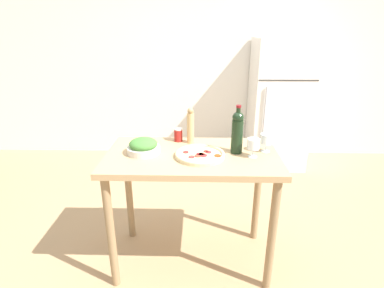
# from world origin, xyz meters

# --- Properties ---
(ground_plane) EXTENTS (14.00, 14.00, 0.00)m
(ground_plane) POSITION_xyz_m (0.00, 0.00, 0.00)
(ground_plane) COLOR tan
(wall_back) EXTENTS (6.40, 0.06, 2.60)m
(wall_back) POSITION_xyz_m (0.00, 2.26, 1.30)
(wall_back) COLOR silver
(wall_back) RESTS_ON ground_plane
(refrigerator) EXTENTS (0.69, 0.69, 1.62)m
(refrigerator) POSITION_xyz_m (1.06, 1.88, 0.81)
(refrigerator) COLOR white
(refrigerator) RESTS_ON ground_plane
(prep_counter) EXTENTS (1.19, 0.66, 0.90)m
(prep_counter) POSITION_xyz_m (0.00, 0.00, 0.77)
(prep_counter) COLOR tan
(prep_counter) RESTS_ON ground_plane
(wine_bottle) EXTENTS (0.08, 0.08, 0.34)m
(wine_bottle) POSITION_xyz_m (0.31, 0.03, 1.06)
(wine_bottle) COLOR black
(wine_bottle) RESTS_ON prep_counter
(wine_glass_near) EXTENTS (0.08, 0.08, 0.13)m
(wine_glass_near) POSITION_xyz_m (0.41, -0.04, 0.99)
(wine_glass_near) COLOR silver
(wine_glass_near) RESTS_ON prep_counter
(wine_glass_far) EXTENTS (0.08, 0.08, 0.13)m
(wine_glass_far) POSITION_xyz_m (0.52, 0.05, 0.99)
(wine_glass_far) COLOR silver
(wine_glass_far) RESTS_ON prep_counter
(pepper_mill) EXTENTS (0.05, 0.05, 0.27)m
(pepper_mill) POSITION_xyz_m (-0.02, 0.22, 1.04)
(pepper_mill) COLOR tan
(pepper_mill) RESTS_ON prep_counter
(salad_bowl) EXTENTS (0.23, 0.23, 0.11)m
(salad_bowl) POSITION_xyz_m (-0.34, 0.01, 0.95)
(salad_bowl) COLOR silver
(salad_bowl) RESTS_ON prep_counter
(homemade_pizza) EXTENTS (0.34, 0.34, 0.03)m
(homemade_pizza) POSITION_xyz_m (0.06, -0.05, 0.92)
(homemade_pizza) COLOR beige
(homemade_pizza) RESTS_ON prep_counter
(salt_canister) EXTENTS (0.06, 0.06, 0.10)m
(salt_canister) POSITION_xyz_m (-0.11, 0.25, 0.96)
(salt_canister) COLOR #B2231E
(salt_canister) RESTS_ON prep_counter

